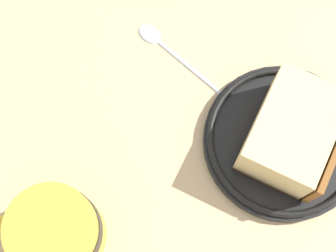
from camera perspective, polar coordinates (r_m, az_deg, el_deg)
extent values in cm
cube|color=tan|center=(52.90, 5.73, -9.43)|extent=(154.12, 154.12, 2.73)
cylinder|color=black|center=(53.42, 13.39, -1.95)|extent=(16.95, 16.95, 1.16)
torus|color=black|center=(52.53, 13.62, -1.68)|extent=(16.32, 16.32, 0.73)
cube|color=brown|center=(52.59, 13.60, -1.70)|extent=(12.24, 10.41, 0.60)
cube|color=#DBC184|center=(49.72, 14.40, -0.78)|extent=(12.24, 10.41, 5.54)
cube|color=brown|center=(50.30, 18.47, -2.69)|extent=(9.96, 4.08, 5.54)
cylinder|color=gold|center=(47.86, -12.63, -11.96)|extent=(8.02, 8.02, 8.50)
cylinder|color=black|center=(47.34, -12.77, -11.91)|extent=(8.18, 8.18, 2.43)
cylinder|color=black|center=(45.12, -13.40, -11.65)|extent=(7.05, 7.05, 0.40)
torus|color=gold|center=(48.91, -17.19, -10.93)|extent=(3.76, 4.55, 4.84)
ellipsoid|color=silver|center=(56.92, -2.18, 10.79)|extent=(2.19, 3.13, 0.80)
cylinder|color=silver|center=(55.18, 2.87, 6.63)|extent=(1.17, 10.17, 0.50)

